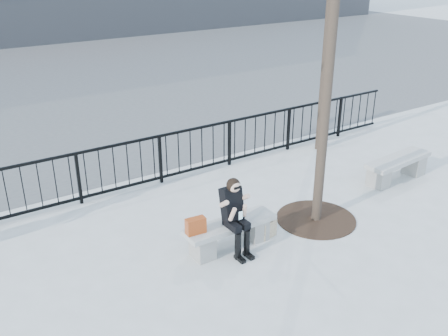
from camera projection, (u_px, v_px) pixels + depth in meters
ground at (230, 247)px, 8.59m from camera, size 120.00×120.00×0.00m
street_surface at (22, 77)px, 20.07m from camera, size 60.00×23.00×0.01m
railing at (152, 161)px, 10.67m from camera, size 14.00×0.06×1.10m
tree_grate at (316, 219)px, 9.47m from camera, size 1.50×1.50×0.02m
bench_main at (230, 232)px, 8.47m from camera, size 1.65×0.46×0.49m
bench_second at (397, 166)px, 10.98m from camera, size 1.78×0.50×0.53m
seated_woman at (236, 217)px, 8.20m from camera, size 0.50×0.64×1.34m
handbag at (196, 226)px, 8.03m from camera, size 0.34×0.18×0.27m
shopping_bag at (268, 229)px, 8.83m from camera, size 0.36×0.19×0.32m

